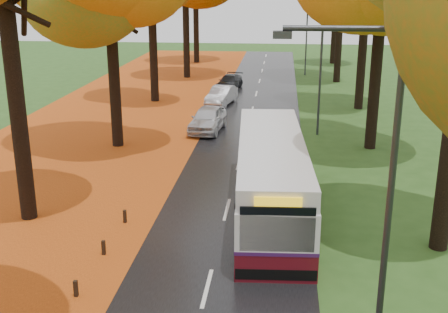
% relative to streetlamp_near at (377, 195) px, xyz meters
% --- Properties ---
extents(road, '(6.50, 90.00, 0.04)m').
position_rel_streetlamp_near_xyz_m(road, '(-3.95, 17.00, -4.69)').
color(road, black).
rests_on(road, ground).
extents(centre_line, '(0.12, 90.00, 0.01)m').
position_rel_streetlamp_near_xyz_m(centre_line, '(-3.95, 17.00, -4.67)').
color(centre_line, silver).
rests_on(centre_line, road).
extents(leaf_verge, '(12.00, 90.00, 0.02)m').
position_rel_streetlamp_near_xyz_m(leaf_verge, '(-12.95, 17.00, -4.70)').
color(leaf_verge, maroon).
rests_on(leaf_verge, ground).
extents(leaf_drift, '(0.90, 90.00, 0.01)m').
position_rel_streetlamp_near_xyz_m(leaf_drift, '(-7.00, 17.00, -4.67)').
color(leaf_drift, '#CF5A15').
rests_on(leaf_drift, road).
extents(streetlamp_near, '(2.45, 0.18, 8.00)m').
position_rel_streetlamp_near_xyz_m(streetlamp_near, '(0.00, 0.00, 0.00)').
color(streetlamp_near, '#333538').
rests_on(streetlamp_near, ground).
extents(streetlamp_mid, '(2.45, 0.18, 8.00)m').
position_rel_streetlamp_near_xyz_m(streetlamp_mid, '(0.00, 22.00, 0.00)').
color(streetlamp_mid, '#333538').
rests_on(streetlamp_mid, ground).
extents(streetlamp_far, '(2.45, 0.18, 8.00)m').
position_rel_streetlamp_near_xyz_m(streetlamp_far, '(0.00, 44.00, 0.00)').
color(streetlamp_far, '#333538').
rests_on(streetlamp_far, ground).
extents(bus, '(3.15, 11.17, 2.91)m').
position_rel_streetlamp_near_xyz_m(bus, '(-2.24, 9.97, -3.15)').
color(bus, '#4D0C14').
rests_on(bus, road).
extents(car_white, '(2.17, 4.52, 1.49)m').
position_rel_streetlamp_near_xyz_m(car_white, '(-6.30, 22.02, -3.93)').
color(car_white, '#BABABF').
rests_on(car_white, road).
extents(car_silver, '(2.15, 4.20, 1.32)m').
position_rel_streetlamp_near_xyz_m(car_silver, '(-6.30, 29.67, -4.01)').
color(car_silver, '#999BA0').
rests_on(car_silver, road).
extents(car_dark, '(2.25, 4.16, 1.15)m').
position_rel_streetlamp_near_xyz_m(car_dark, '(-6.30, 35.93, -4.10)').
color(car_dark, black).
rests_on(car_dark, road).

